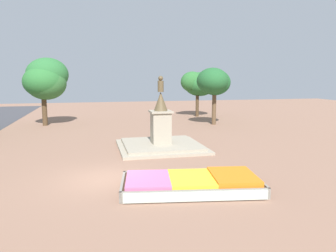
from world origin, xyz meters
TOP-DOWN VIEW (x-y plane):
  - ground_plane at (0.00, 0.00)m, footprint 94.97×94.97m
  - flower_planter at (3.57, -2.33)m, footprint 6.23×3.73m
  - statue_monument at (3.92, 6.02)m, footprint 5.62×5.62m
  - park_tree_far_left at (11.22, 15.51)m, footprint 3.47×3.74m
  - park_tree_behind_statue at (-4.83, 18.84)m, footprint 4.27×4.35m
  - park_tree_far_right at (11.95, 22.69)m, footprint 4.32×4.14m

SIDE VIEW (x-z plane):
  - ground_plane at x=0.00m, z-range 0.00..0.00m
  - flower_planter at x=3.57m, z-range -0.04..0.59m
  - statue_monument at x=3.92m, z-range -1.67..3.13m
  - park_tree_far_right at x=11.95m, z-range 1.17..6.52m
  - park_tree_far_left at x=11.22m, z-range 1.43..7.05m
  - park_tree_behind_statue at x=-4.83m, z-range 1.15..7.73m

